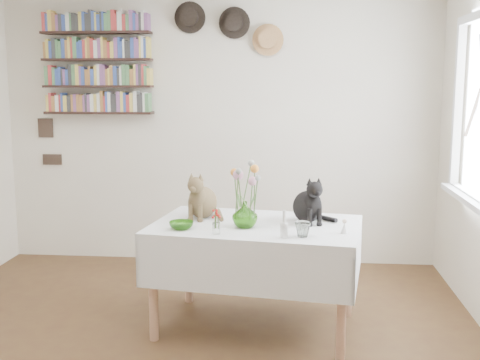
# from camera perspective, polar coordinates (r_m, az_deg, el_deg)

# --- Properties ---
(room) EXTENTS (4.08, 4.58, 2.58)m
(room) POSITION_cam_1_polar(r_m,az_deg,el_deg) (3.37, -6.75, 1.87)
(room) COLOR brown
(room) RESTS_ON ground
(dining_table) EXTENTS (1.49, 1.08, 0.74)m
(dining_table) POSITION_cam_1_polar(r_m,az_deg,el_deg) (4.11, 1.52, -6.63)
(dining_table) COLOR white
(dining_table) RESTS_ON room
(tabby_cat) EXTENTS (0.29, 0.33, 0.34)m
(tabby_cat) POSITION_cam_1_polar(r_m,az_deg,el_deg) (4.23, -3.58, -1.31)
(tabby_cat) COLOR brown
(tabby_cat) RESTS_ON dining_table
(black_cat) EXTENTS (0.30, 0.34, 0.33)m
(black_cat) POSITION_cam_1_polar(r_m,az_deg,el_deg) (4.11, 6.42, -1.72)
(black_cat) COLOR black
(black_cat) RESTS_ON dining_table
(flower_vase) EXTENTS (0.21, 0.21, 0.17)m
(flower_vase) POSITION_cam_1_polar(r_m,az_deg,el_deg) (3.94, 0.48, -3.28)
(flower_vase) COLOR #64B834
(flower_vase) RESTS_ON dining_table
(green_bowl) EXTENTS (0.17, 0.17, 0.05)m
(green_bowl) POSITION_cam_1_polar(r_m,az_deg,el_deg) (3.93, -5.58, -4.30)
(green_bowl) COLOR #64B834
(green_bowl) RESTS_ON dining_table
(drinking_glass) EXTENTS (0.13, 0.13, 0.09)m
(drinking_glass) POSITION_cam_1_polar(r_m,az_deg,el_deg) (3.73, 5.96, -4.68)
(drinking_glass) COLOR white
(drinking_glass) RESTS_ON dining_table
(candlestick) EXTENTS (0.05, 0.05, 0.17)m
(candlestick) POSITION_cam_1_polar(r_m,az_deg,el_deg) (3.70, 4.19, -4.61)
(candlestick) COLOR white
(candlestick) RESTS_ON dining_table
(berry_jar) EXTENTS (0.05, 0.05, 0.19)m
(berry_jar) POSITION_cam_1_polar(r_m,az_deg,el_deg) (3.77, -2.27, -3.92)
(berry_jar) COLOR white
(berry_jar) RESTS_ON dining_table
(porcelain_figurine) EXTENTS (0.05, 0.05, 0.09)m
(porcelain_figurine) POSITION_cam_1_polar(r_m,az_deg,el_deg) (3.85, 9.87, -4.43)
(porcelain_figurine) COLOR white
(porcelain_figurine) RESTS_ON dining_table
(flower_bouquet) EXTENTS (0.17, 0.13, 0.39)m
(flower_bouquet) POSITION_cam_1_polar(r_m,az_deg,el_deg) (3.91, 0.50, 0.37)
(flower_bouquet) COLOR #4C7233
(flower_bouquet) RESTS_ON flower_vase
(bookshelf_unit) EXTENTS (1.00, 0.16, 0.91)m
(bookshelf_unit) POSITION_cam_1_polar(r_m,az_deg,el_deg) (5.72, -13.37, 10.66)
(bookshelf_unit) COLOR black
(bookshelf_unit) RESTS_ON room
(wall_hats) EXTENTS (0.98, 0.09, 0.48)m
(wall_hats) POSITION_cam_1_polar(r_m,az_deg,el_deg) (5.51, -0.92, 14.35)
(wall_hats) COLOR black
(wall_hats) RESTS_ON room
(wall_art_plaques) EXTENTS (0.21, 0.02, 0.44)m
(wall_art_plaques) POSITION_cam_1_polar(r_m,az_deg,el_deg) (6.00, -17.71, 3.53)
(wall_art_plaques) COLOR #38281E
(wall_art_plaques) RESTS_ON room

